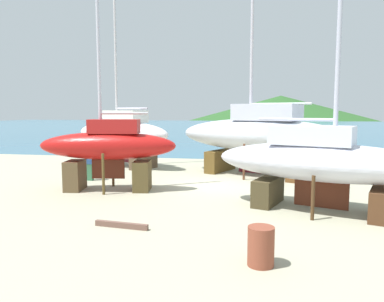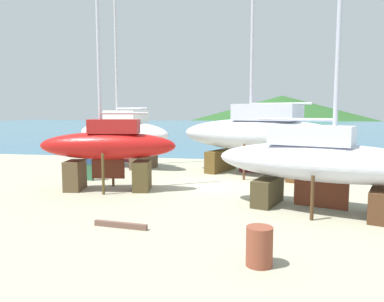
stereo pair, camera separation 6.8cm
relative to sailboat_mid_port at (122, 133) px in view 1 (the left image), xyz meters
The scene contains 10 objects.
ground_plane 11.24m from the sailboat_mid_port, 53.15° to the right, with size 53.69×53.69×0.00m, color #A5A388.
sea_water 56.37m from the sailboat_mid_port, 83.25° to the left, with size 173.43×102.68×0.01m, color teal.
headland_hill 174.95m from the sailboat_mid_port, 84.33° to the left, with size 163.21×163.21×22.02m, color #285524.
sailboat_mid_port is the anchor object (origin of this frame).
sailboat_far_slipway 8.92m from the sailboat_mid_port, 10.94° to the right, with size 10.16×6.73×16.75m.
sailboat_large_starboard 14.23m from the sailboat_mid_port, 38.94° to the right, with size 8.29×4.91×12.63m.
sailboat_small_center 7.38m from the sailboat_mid_port, 73.26° to the right, with size 6.36×2.64×11.56m.
worker 5.16m from the sailboat_mid_port, 87.98° to the right, with size 0.47×0.30×1.71m.
barrel_tipped_left 16.95m from the sailboat_mid_port, 57.75° to the right, with size 0.63×0.63×0.93m, color brown.
timber_plank_far 13.24m from the sailboat_mid_port, 68.82° to the right, with size 1.78×0.14×0.17m, color brown.
Camera 1 is at (2.39, -17.82, 3.64)m, focal length 35.08 mm.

